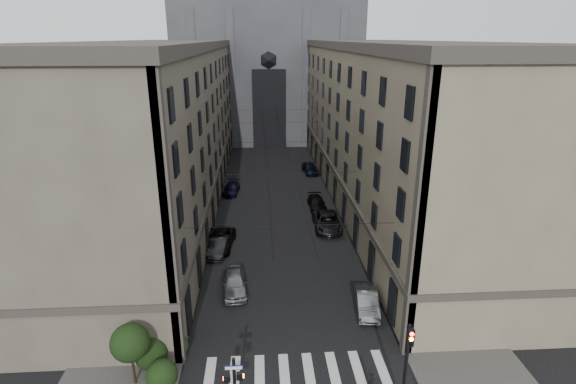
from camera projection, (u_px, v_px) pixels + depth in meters
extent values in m
cube|color=#383533|center=(192.00, 200.00, 55.89)|extent=(7.00, 80.00, 0.15)
cube|color=#383533|center=(358.00, 196.00, 57.19)|extent=(7.00, 80.00, 0.15)
cube|color=beige|center=(297.00, 371.00, 27.32)|extent=(11.00, 3.20, 0.01)
cube|color=#4C463A|center=(161.00, 129.00, 52.79)|extent=(13.00, 60.00, 18.00)
cube|color=#38332D|center=(153.00, 45.00, 49.72)|extent=(13.60, 60.60, 0.90)
cube|color=#38332D|center=(164.00, 169.00, 54.35)|extent=(13.40, 60.30, 0.50)
cube|color=#635C48|center=(386.00, 127.00, 54.47)|extent=(13.00, 60.00, 18.00)
cube|color=#38332D|center=(392.00, 45.00, 51.40)|extent=(13.60, 60.60, 0.90)
cube|color=#38332D|center=(384.00, 165.00, 56.04)|extent=(13.40, 60.30, 0.50)
cube|color=#2D2D33|center=(267.00, 60.00, 88.46)|extent=(34.00, 22.00, 30.00)
cube|color=black|center=(269.00, 109.00, 80.64)|extent=(6.00, 0.30, 14.00)
cube|color=orange|center=(240.00, 376.00, 22.88)|extent=(0.34, 0.24, 0.38)
cube|color=#FF0C07|center=(227.00, 378.00, 23.00)|extent=(0.34, 0.24, 0.38)
cube|color=navy|center=(234.00, 368.00, 22.53)|extent=(0.95, 0.05, 0.24)
cylinder|color=black|center=(406.00, 366.00, 24.00)|extent=(0.20, 0.20, 5.20)
cube|color=black|center=(410.00, 337.00, 23.14)|extent=(0.34, 0.30, 1.00)
cylinder|color=#FF0C07|center=(412.00, 334.00, 22.88)|extent=(0.22, 0.05, 0.22)
cylinder|color=orange|center=(411.00, 339.00, 22.99)|extent=(0.22, 0.05, 0.22)
cylinder|color=black|center=(411.00, 345.00, 23.09)|extent=(0.22, 0.05, 0.22)
sphere|color=black|center=(162.00, 375.00, 25.55)|extent=(1.80, 1.80, 1.80)
sphere|color=black|center=(151.00, 353.00, 27.16)|extent=(2.00, 2.00, 2.00)
sphere|color=black|center=(177.00, 346.00, 28.29)|extent=(1.40, 1.40, 1.40)
cylinder|color=black|center=(133.00, 366.00, 25.82)|extent=(0.16, 0.16, 2.40)
sphere|color=black|center=(130.00, 343.00, 25.30)|extent=(2.20, 2.20, 2.20)
cylinder|color=black|center=(291.00, 225.00, 29.59)|extent=(14.00, 0.03, 0.03)
cylinder|color=black|center=(281.00, 173.00, 40.91)|extent=(14.00, 0.03, 0.03)
cylinder|color=black|center=(276.00, 142.00, 53.17)|extent=(14.00, 0.03, 0.03)
cylinder|color=black|center=(272.00, 122.00, 65.44)|extent=(14.00, 0.03, 0.03)
cylinder|color=black|center=(270.00, 110.00, 76.76)|extent=(14.00, 0.03, 0.03)
cylinder|color=black|center=(265.00, 144.00, 54.17)|extent=(0.03, 60.00, 0.03)
cylinder|color=black|center=(286.00, 143.00, 54.33)|extent=(0.03, 60.00, 0.03)
imported|color=slate|center=(234.00, 282.00, 35.66)|extent=(2.39, 4.92, 1.62)
imported|color=black|center=(219.00, 246.00, 42.03)|extent=(2.03, 4.58, 1.46)
imported|color=black|center=(218.00, 241.00, 43.02)|extent=(3.21, 5.99, 1.60)
imported|color=black|center=(231.00, 189.00, 58.27)|extent=(2.33, 4.72, 1.32)
imported|color=slate|center=(367.00, 302.00, 33.19)|extent=(2.07, 4.55, 1.45)
imported|color=black|center=(327.00, 222.00, 47.34)|extent=(2.85, 5.98, 1.65)
imported|color=black|center=(317.00, 203.00, 53.13)|extent=(1.98, 4.67, 1.34)
imported|color=black|center=(310.00, 168.00, 66.86)|extent=(2.40, 4.88, 1.60)
imported|color=black|center=(371.00, 381.00, 25.44)|extent=(0.41, 0.60, 1.57)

